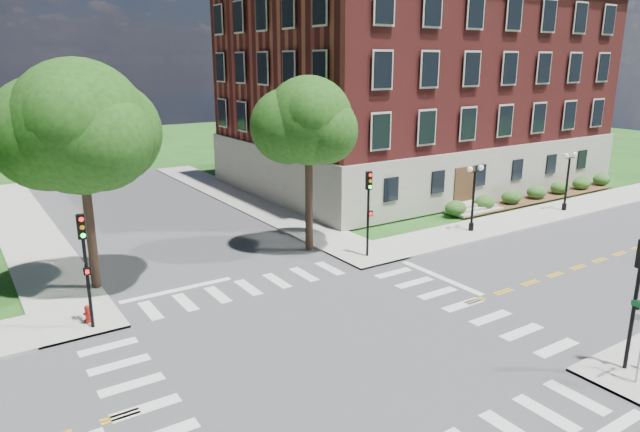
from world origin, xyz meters
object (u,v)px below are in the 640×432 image
traffic_signal_nw (85,257)px  traffic_signal_ne (369,203)px  fire_hydrant (88,314)px  twin_lamp_west (474,194)px  twin_lamp_east (568,178)px  traffic_signal_se (638,288)px

traffic_signal_nw → traffic_signal_ne: bearing=3.0°
fire_hydrant → twin_lamp_west: bearing=0.9°
traffic_signal_nw → twin_lamp_east: traffic_signal_nw is taller
traffic_signal_se → twin_lamp_west: (8.40, 14.82, -0.66)m
traffic_signal_ne → traffic_signal_se: bearing=-89.1°
traffic_signal_nw → twin_lamp_west: (23.50, 0.99, -0.66)m
traffic_signal_se → fire_hydrant: 21.11m
traffic_signal_ne → fire_hydrant: (-14.91, -0.15, -2.72)m
traffic_signal_ne → traffic_signal_nw: bearing=-177.0°
traffic_signal_ne → fire_hydrant: traffic_signal_ne is taller
traffic_signal_ne → twin_lamp_west: 8.66m
traffic_signal_se → fire_hydrant: bearing=136.3°
traffic_signal_nw → fire_hydrant: 2.79m
traffic_signal_se → traffic_signal_nw: size_ratio=1.00×
twin_lamp_east → traffic_signal_nw: bearing=-178.6°
twin_lamp_east → traffic_signal_ne: bearing=-179.8°
traffic_signal_nw → twin_lamp_west: 23.53m
traffic_signal_ne → twin_lamp_east: 18.27m
traffic_signal_se → twin_lamp_east: size_ratio=1.13×
twin_lamp_east → fire_hydrant: size_ratio=5.64×
traffic_signal_ne → traffic_signal_nw: same height
twin_lamp_west → fire_hydrant: (-23.54, -0.37, -2.06)m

